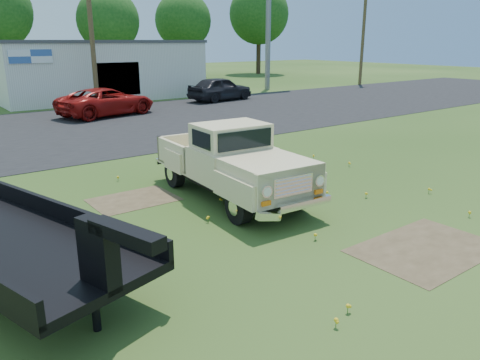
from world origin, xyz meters
The scene contains 14 objects.
ground centered at (0.00, 0.00, 0.00)m, with size 140.00×140.00×0.00m, color #254115.
asphalt_lot centered at (0.00, 15.00, 0.00)m, with size 90.00×14.00×0.02m, color black.
dirt_patch_a centered at (1.50, -3.00, 0.00)m, with size 3.00×2.00×0.01m, color #483C26.
dirt_patch_b centered at (-2.00, 3.50, 0.00)m, with size 2.20×1.60×0.01m, color #483C26.
commercial_building centered at (6.00, 26.99, 2.10)m, with size 14.20×8.20×4.15m.
utility_pole_mid centered at (4.00, 22.00, 4.60)m, with size 1.60×0.30×9.00m.
utility_pole_east centered at (30.00, 22.00, 4.60)m, with size 1.60×0.30×9.00m.
treeline_e centered at (12.00, 39.00, 5.98)m, with size 6.08×6.08×9.04m.
treeline_f centered at (22.00, 41.50, 6.30)m, with size 6.40×6.40×9.52m.
treeline_g centered at (32.00, 40.00, 7.25)m, with size 7.36×7.36×10.95m.
vintage_pickup_truck centered at (0.23, 2.10, 1.02)m, with size 2.19×5.63×2.04m, color #CBB988, non-canonical shape.
flatbed_trailer centered at (-5.66, 0.81, 0.93)m, with size 2.26×6.79×1.85m, color black, non-canonical shape.
red_pickup centered at (3.10, 18.07, 0.77)m, with size 2.57×5.57×1.55m, color maroon.
dark_sedan centered at (12.16, 19.88, 0.83)m, with size 1.97×4.90×1.67m, color black.
Camera 1 is at (-6.87, -7.73, 4.12)m, focal length 35.00 mm.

